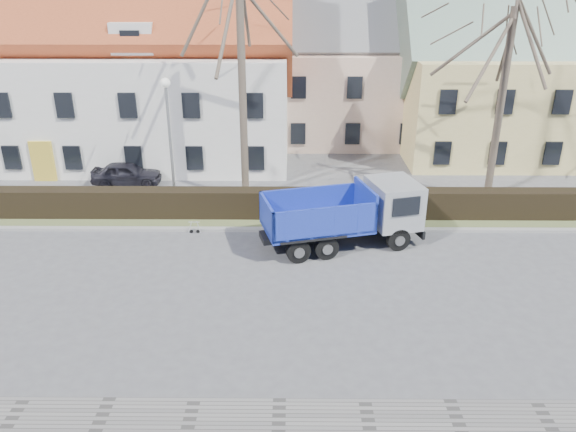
{
  "coord_description": "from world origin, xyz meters",
  "views": [
    {
      "loc": [
        0.31,
        -17.56,
        10.26
      ],
      "look_at": [
        0.15,
        2.51,
        1.6
      ],
      "focal_mm": 35.0,
      "sensor_mm": 36.0,
      "label": 1
    }
  ],
  "objects_px": {
    "cart_frame": "(190,227)",
    "parked_car_a": "(127,174)",
    "streetlight": "(171,146)",
    "dump_truck": "(337,216)"
  },
  "relations": [
    {
      "from": "streetlight",
      "to": "parked_car_a",
      "type": "relative_size",
      "value": 1.73
    },
    {
      "from": "cart_frame",
      "to": "parked_car_a",
      "type": "xyz_separation_m",
      "value": [
        -4.35,
        6.06,
        0.31
      ]
    },
    {
      "from": "dump_truck",
      "to": "parked_car_a",
      "type": "relative_size",
      "value": 1.85
    },
    {
      "from": "parked_car_a",
      "to": "dump_truck",
      "type": "bearing_deg",
      "value": -125.78
    },
    {
      "from": "dump_truck",
      "to": "cart_frame",
      "type": "xyz_separation_m",
      "value": [
        -6.2,
        1.16,
        -1.03
      ]
    },
    {
      "from": "dump_truck",
      "to": "streetlight",
      "type": "height_order",
      "value": "streetlight"
    },
    {
      "from": "streetlight",
      "to": "cart_frame",
      "type": "relative_size",
      "value": 9.46
    },
    {
      "from": "streetlight",
      "to": "cart_frame",
      "type": "height_order",
      "value": "streetlight"
    },
    {
      "from": "dump_truck",
      "to": "parked_car_a",
      "type": "height_order",
      "value": "dump_truck"
    },
    {
      "from": "streetlight",
      "to": "cart_frame",
      "type": "xyz_separation_m",
      "value": [
        1.13,
        -2.68,
        -2.81
      ]
    }
  ]
}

